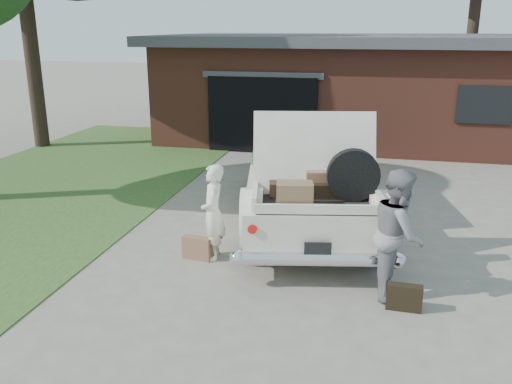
# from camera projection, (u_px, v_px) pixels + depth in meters

# --- Properties ---
(ground) EXTENTS (90.00, 90.00, 0.00)m
(ground) POSITION_uv_depth(u_px,v_px,m) (247.00, 272.00, 8.25)
(ground) COLOR gray
(ground) RESTS_ON ground
(grass_strip) EXTENTS (6.00, 16.00, 0.02)m
(grass_strip) POSITION_uv_depth(u_px,v_px,m) (42.00, 192.00, 12.21)
(grass_strip) COLOR #2D4C1E
(grass_strip) RESTS_ON ground
(house) EXTENTS (12.80, 7.80, 3.30)m
(house) POSITION_uv_depth(u_px,v_px,m) (356.00, 85.00, 18.24)
(house) COLOR brown
(house) RESTS_ON ground
(sedan) EXTENTS (3.26, 6.07, 2.34)m
(sedan) POSITION_uv_depth(u_px,v_px,m) (307.00, 178.00, 10.18)
(sedan) COLOR white
(sedan) RESTS_ON ground
(woman_left) EXTENTS (0.50, 0.64, 1.55)m
(woman_left) POSITION_uv_depth(u_px,v_px,m) (213.00, 212.00, 8.54)
(woman_left) COLOR white
(woman_left) RESTS_ON ground
(woman_right) EXTENTS (0.73, 0.91, 1.80)m
(woman_right) POSITION_uv_depth(u_px,v_px,m) (398.00, 234.00, 7.34)
(woman_right) COLOR gray
(woman_right) RESTS_ON ground
(suitcase_left) EXTENTS (0.50, 0.22, 0.37)m
(suitcase_left) POSITION_uv_depth(u_px,v_px,m) (197.00, 248.00, 8.67)
(suitcase_left) COLOR #8B6047
(suitcase_left) RESTS_ON ground
(suitcase_right) EXTENTS (0.47, 0.17, 0.36)m
(suitcase_right) POSITION_uv_depth(u_px,v_px,m) (404.00, 297.00, 7.11)
(suitcase_right) COLOR black
(suitcase_right) RESTS_ON ground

